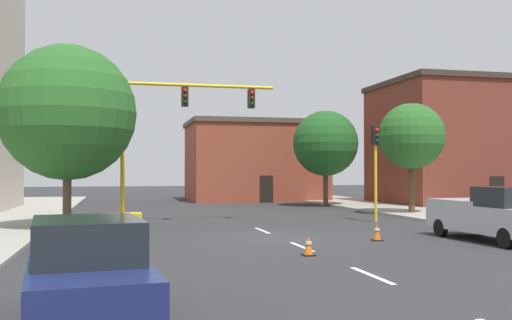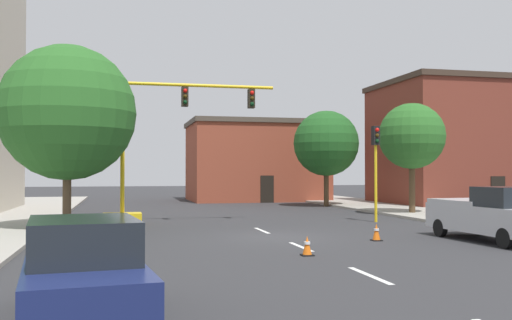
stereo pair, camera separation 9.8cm
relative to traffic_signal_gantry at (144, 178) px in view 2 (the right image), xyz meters
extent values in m
plane|color=#2D2D30|center=(4.79, -6.70, -2.20)|extent=(160.00, 160.00, 0.00)
cube|color=#9E998E|center=(16.71, 1.30, -2.13)|extent=(6.00, 56.00, 0.14)
cube|color=silver|center=(4.79, -15.20, -2.19)|extent=(0.16, 2.40, 0.01)
cube|color=silver|center=(4.79, -9.70, -2.19)|extent=(0.16, 2.40, 0.01)
cube|color=silver|center=(4.79, -4.20, -2.19)|extent=(0.16, 2.40, 0.01)
cube|color=brown|center=(10.45, 21.34, 1.06)|extent=(11.38, 8.24, 6.51)
cube|color=#4C4238|center=(10.45, 21.34, 4.51)|extent=(11.68, 8.54, 0.40)
cube|color=black|center=(10.45, 17.19, -1.10)|extent=(1.10, 0.06, 2.20)
cube|color=brown|center=(24.23, 11.63, 2.30)|extent=(11.29, 9.53, 9.00)
cube|color=#3D2D23|center=(24.23, 11.63, 7.01)|extent=(11.59, 9.83, 0.40)
cube|color=black|center=(24.23, 6.84, -1.10)|extent=(1.10, 0.06, 2.20)
cube|color=yellow|center=(-1.02, 0.00, -1.92)|extent=(1.80, 1.20, 0.55)
cylinder|color=yellow|center=(-1.02, 0.00, 1.45)|extent=(0.20, 0.20, 6.20)
cylinder|color=yellow|center=(2.68, 0.00, 4.55)|extent=(7.39, 0.16, 0.16)
cube|color=black|center=(1.94, 0.00, 3.98)|extent=(0.32, 0.36, 0.95)
sphere|color=red|center=(1.94, -0.19, 4.25)|extent=(0.20, 0.20, 0.20)
sphere|color=#38280A|center=(1.94, -0.19, 3.97)|extent=(0.20, 0.20, 0.20)
sphere|color=black|center=(1.94, -0.19, 3.69)|extent=(0.20, 0.20, 0.20)
cube|color=black|center=(5.26, 0.00, 3.98)|extent=(0.32, 0.36, 0.95)
sphere|color=red|center=(5.26, -0.19, 4.25)|extent=(0.20, 0.20, 0.20)
sphere|color=#38280A|center=(5.26, -0.19, 3.97)|extent=(0.20, 0.20, 0.20)
sphere|color=black|center=(5.26, -0.19, 3.69)|extent=(0.20, 0.20, 0.20)
cylinder|color=yellow|center=(11.33, -1.41, 0.20)|extent=(0.14, 0.14, 4.80)
cube|color=black|center=(11.33, -1.41, 2.13)|extent=(0.32, 0.36, 0.95)
sphere|color=red|center=(11.33, -1.60, 2.40)|extent=(0.20, 0.20, 0.20)
sphere|color=#38280A|center=(11.33, -1.60, 2.12)|extent=(0.20, 0.20, 0.20)
sphere|color=black|center=(11.33, -1.60, 1.84)|extent=(0.20, 0.20, 0.20)
cylinder|color=brown|center=(-3.34, -2.28, -0.76)|extent=(0.36, 0.36, 2.87)
sphere|color=#286023|center=(-3.34, -2.28, 2.85)|extent=(5.82, 5.82, 5.82)
cylinder|color=#4C3823|center=(13.41, 11.45, -0.80)|extent=(0.36, 0.36, 2.79)
sphere|color=#1E511E|center=(13.41, 11.45, 2.37)|extent=(4.74, 4.74, 4.74)
cylinder|color=#4C3823|center=(15.44, 2.54, -0.62)|extent=(0.36, 0.36, 3.15)
sphere|color=#286023|center=(15.44, 2.54, 2.40)|extent=(3.85, 3.85, 3.85)
cube|color=#BCBCC1|center=(11.96, -9.80, -1.38)|extent=(2.25, 5.49, 0.95)
cube|color=#1E2328|center=(12.00, -10.70, -0.56)|extent=(1.92, 1.89, 0.70)
cube|color=#BCBCC1|center=(11.90, -8.61, -0.83)|extent=(2.13, 2.90, 0.16)
cylinder|color=black|center=(11.15, -11.68, -1.86)|extent=(0.25, 0.69, 0.68)
cylinder|color=black|center=(12.77, -7.92, -1.86)|extent=(0.25, 0.69, 0.68)
cylinder|color=black|center=(10.97, -8.01, -1.86)|extent=(0.25, 0.69, 0.68)
cube|color=navy|center=(-1.70, -18.33, -1.51)|extent=(2.35, 4.68, 0.70)
cube|color=#1E2328|center=(-1.72, -18.23, -0.81)|extent=(1.95, 2.48, 0.70)
cylinder|color=black|center=(-2.70, -16.91, -1.86)|extent=(0.30, 0.70, 0.68)
cylinder|color=black|center=(-1.06, -16.72, -1.86)|extent=(0.30, 0.70, 0.68)
cube|color=black|center=(7.98, -8.71, -2.18)|extent=(0.36, 0.36, 0.04)
cone|color=orange|center=(7.98, -8.71, -1.86)|extent=(0.28, 0.28, 0.59)
cylinder|color=white|center=(7.98, -8.71, -1.79)|extent=(0.19, 0.19, 0.08)
cube|color=black|center=(4.35, -11.71, -2.18)|extent=(0.36, 0.36, 0.04)
cone|color=orange|center=(4.35, -11.71, -1.88)|extent=(0.28, 0.28, 0.55)
cylinder|color=white|center=(4.35, -11.71, -1.81)|extent=(0.19, 0.19, 0.08)
camera|label=1|loc=(-1.21, -28.33, 0.33)|focal=40.82mm
camera|label=2|loc=(-1.11, -28.35, 0.33)|focal=40.82mm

